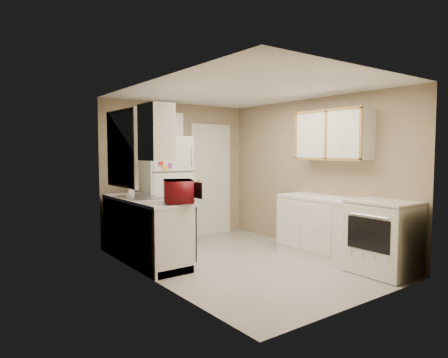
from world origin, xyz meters
TOP-DOWN VIEW (x-y plane):
  - floor at (0.00, 0.00)m, footprint 3.80×3.80m
  - ceiling at (0.00, 0.00)m, footprint 3.80×3.80m
  - wall_left at (-1.40, 0.00)m, footprint 3.80×3.80m
  - wall_right at (1.40, 0.00)m, footprint 3.80×3.80m
  - wall_back at (0.00, 1.90)m, footprint 2.80×2.80m
  - wall_front at (0.00, -1.90)m, footprint 2.80×2.80m
  - left_counter at (-1.10, 0.90)m, footprint 0.60×1.80m
  - dishwasher at (-0.81, 0.30)m, footprint 0.03×0.58m
  - sink at (-1.10, 1.05)m, footprint 0.54×0.74m
  - microwave at (-0.94, 0.21)m, footprint 0.60×0.49m
  - soap_bottle at (-1.15, 1.27)m, footprint 0.10×0.10m
  - window_blinds at (-1.36, 1.05)m, footprint 0.10×0.98m
  - upper_cabinet_left at (-1.25, 0.22)m, footprint 0.30×0.45m
  - refrigerator at (-0.44, 1.59)m, footprint 0.78×0.76m
  - cabinet_over_fridge at (-0.40, 1.75)m, footprint 0.70×0.30m
  - interior_door at (0.70, 1.86)m, footprint 0.86×0.06m
  - right_counter at (1.10, -0.80)m, footprint 0.60×2.00m
  - stove at (1.08, -1.45)m, footprint 0.65×0.79m
  - upper_cabinet_right at (1.25, -0.50)m, footprint 0.30×1.20m

SIDE VIEW (x-z plane):
  - floor at x=0.00m, z-range 0.00..0.00m
  - left_counter at x=-1.10m, z-range 0.00..0.90m
  - right_counter at x=1.10m, z-range 0.00..0.90m
  - stove at x=1.08m, z-range 0.00..0.95m
  - dishwasher at x=-0.81m, z-range 0.13..0.85m
  - sink at x=-1.10m, z-range 0.78..0.94m
  - refrigerator at x=-0.44m, z-range 0.00..1.80m
  - soap_bottle at x=-1.15m, z-range 0.91..1.09m
  - interior_door at x=0.70m, z-range -0.02..2.06m
  - microwave at x=-0.94m, z-range 0.87..1.23m
  - wall_left at x=-1.40m, z-range 1.20..1.20m
  - wall_right at x=1.40m, z-range 1.20..1.20m
  - wall_back at x=0.00m, z-range 1.20..1.20m
  - wall_front at x=0.00m, z-range 1.20..1.20m
  - window_blinds at x=-1.36m, z-range 1.06..2.14m
  - upper_cabinet_left at x=-1.25m, z-range 1.45..2.15m
  - upper_cabinet_right at x=1.25m, z-range 1.45..2.15m
  - cabinet_over_fridge at x=-0.40m, z-range 1.80..2.20m
  - ceiling at x=0.00m, z-range 2.40..2.40m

